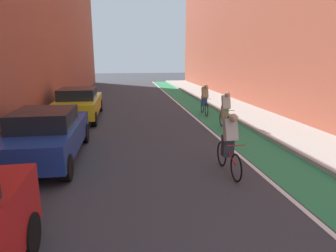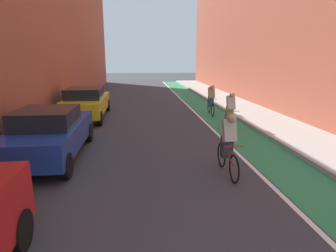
% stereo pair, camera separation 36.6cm
% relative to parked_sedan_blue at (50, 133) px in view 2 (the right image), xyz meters
% --- Properties ---
extents(ground_plane, '(88.59, 88.59, 0.00)m').
position_rel_parked_sedan_blue_xyz_m(ground_plane, '(3.19, 5.66, -0.78)').
color(ground_plane, '#38383D').
extents(bike_lane_paint, '(1.60, 40.27, 0.00)m').
position_rel_parked_sedan_blue_xyz_m(bike_lane_paint, '(6.64, 7.66, -0.78)').
color(bike_lane_paint, '#2D8451').
rests_on(bike_lane_paint, ground).
extents(lane_divider_stripe, '(0.12, 40.27, 0.00)m').
position_rel_parked_sedan_blue_xyz_m(lane_divider_stripe, '(5.74, 7.66, -0.78)').
color(lane_divider_stripe, white).
rests_on(lane_divider_stripe, ground).
extents(sidewalk_right, '(2.52, 40.27, 0.14)m').
position_rel_parked_sedan_blue_xyz_m(sidewalk_right, '(8.70, 7.66, -0.71)').
color(sidewalk_right, '#A8A59E').
rests_on(sidewalk_right, ground).
extents(building_facade_left, '(3.00, 40.27, 10.35)m').
position_rel_parked_sedan_blue_xyz_m(building_facade_left, '(-2.85, 7.66, 4.39)').
color(building_facade_left, '#9E4C38').
rests_on(building_facade_left, ground).
extents(building_facade_right, '(2.40, 36.27, 10.88)m').
position_rel_parked_sedan_blue_xyz_m(building_facade_right, '(11.16, 9.66, 4.65)').
color(building_facade_right, '#9E4C38').
rests_on(building_facade_right, ground).
extents(parked_sedan_blue, '(1.84, 4.39, 1.53)m').
position_rel_parked_sedan_blue_xyz_m(parked_sedan_blue, '(0.00, 0.00, 0.00)').
color(parked_sedan_blue, navy).
rests_on(parked_sedan_blue, ground).
extents(parked_sedan_yellow_cab, '(1.99, 4.78, 1.53)m').
position_rel_parked_sedan_blue_xyz_m(parked_sedan_yellow_cab, '(0.00, 5.91, 0.00)').
color(parked_sedan_yellow_cab, yellow).
rests_on(parked_sedan_yellow_cab, ground).
extents(cyclist_mid, '(0.48, 1.74, 1.63)m').
position_rel_parked_sedan_blue_xyz_m(cyclist_mid, '(4.89, -1.73, 0.03)').
color(cyclist_mid, black).
rests_on(cyclist_mid, ground).
extents(cyclist_trailing, '(0.48, 1.69, 1.60)m').
position_rel_parked_sedan_blue_xyz_m(cyclist_trailing, '(6.44, 2.86, 0.06)').
color(cyclist_trailing, black).
rests_on(cyclist_trailing, ground).
extents(cyclist_far, '(0.48, 1.75, 1.63)m').
position_rel_parked_sedan_blue_xyz_m(cyclist_far, '(6.44, 6.06, 0.07)').
color(cyclist_far, black).
rests_on(cyclist_far, ground).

